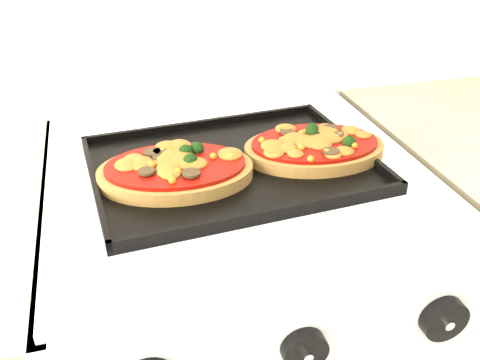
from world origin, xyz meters
name	(u,v)px	position (x,y,z in m)	size (l,w,h in m)	color
control_panel	(306,335)	(-0.02, 1.39, 0.85)	(0.60, 0.02, 0.09)	silver
knob_center	(304,350)	(-0.03, 1.37, 0.85)	(0.05, 0.05, 0.02)	black
knob_right	(444,319)	(0.15, 1.37, 0.85)	(0.06, 0.06, 0.02)	black
baking_tray	(232,164)	(-0.03, 1.70, 0.92)	(0.43, 0.32, 0.02)	black
pizza_left	(176,169)	(-0.12, 1.67, 0.94)	(0.23, 0.16, 0.03)	#9F7037
pizza_right	(314,146)	(0.11, 1.69, 0.94)	(0.23, 0.15, 0.03)	#9F7037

